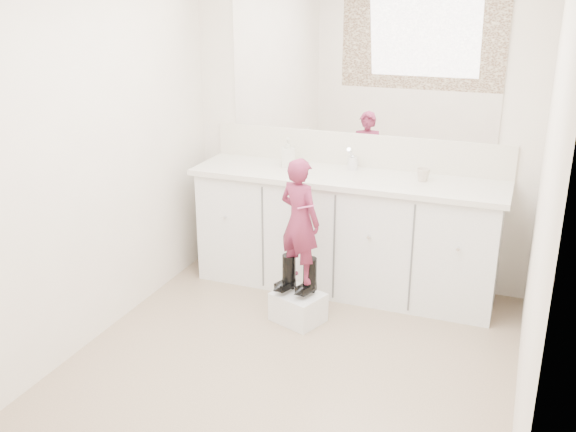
% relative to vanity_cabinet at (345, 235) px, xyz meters
% --- Properties ---
extents(floor, '(3.00, 3.00, 0.00)m').
position_rel_vanity_cabinet_xyz_m(floor, '(0.00, -1.23, -0.42)').
color(floor, '#7E6452').
rests_on(floor, ground).
extents(wall_back, '(2.60, 0.00, 2.60)m').
position_rel_vanity_cabinet_xyz_m(wall_back, '(0.00, 0.27, 0.77)').
color(wall_back, beige).
rests_on(wall_back, floor).
extents(wall_front, '(2.60, 0.00, 2.60)m').
position_rel_vanity_cabinet_xyz_m(wall_front, '(0.00, -2.73, 0.77)').
color(wall_front, beige).
rests_on(wall_front, floor).
extents(wall_left, '(0.00, 3.00, 3.00)m').
position_rel_vanity_cabinet_xyz_m(wall_left, '(-1.30, -1.23, 0.78)').
color(wall_left, beige).
rests_on(wall_left, floor).
extents(wall_right, '(0.00, 3.00, 3.00)m').
position_rel_vanity_cabinet_xyz_m(wall_right, '(1.30, -1.23, 0.78)').
color(wall_right, beige).
rests_on(wall_right, floor).
extents(vanity_cabinet, '(2.20, 0.55, 0.85)m').
position_rel_vanity_cabinet_xyz_m(vanity_cabinet, '(0.00, 0.00, 0.00)').
color(vanity_cabinet, silver).
rests_on(vanity_cabinet, floor).
extents(countertop, '(2.28, 0.58, 0.04)m').
position_rel_vanity_cabinet_xyz_m(countertop, '(0.00, -0.01, 0.45)').
color(countertop, beige).
rests_on(countertop, vanity_cabinet).
extents(backsplash, '(2.28, 0.03, 0.25)m').
position_rel_vanity_cabinet_xyz_m(backsplash, '(0.00, 0.26, 0.59)').
color(backsplash, beige).
rests_on(backsplash, countertop).
extents(mirror, '(2.00, 0.02, 1.00)m').
position_rel_vanity_cabinet_xyz_m(mirror, '(0.00, 0.26, 1.22)').
color(mirror, white).
rests_on(mirror, wall_back).
extents(dot_panel, '(2.00, 0.01, 1.20)m').
position_rel_vanity_cabinet_xyz_m(dot_panel, '(0.00, -2.71, 1.22)').
color(dot_panel, '#472819').
rests_on(dot_panel, wall_front).
extents(faucet, '(0.08, 0.08, 0.10)m').
position_rel_vanity_cabinet_xyz_m(faucet, '(0.00, 0.15, 0.52)').
color(faucet, silver).
rests_on(faucet, countertop).
extents(cup, '(0.10, 0.10, 0.09)m').
position_rel_vanity_cabinet_xyz_m(cup, '(0.54, 0.03, 0.51)').
color(cup, '#C4B39D').
rests_on(cup, countertop).
extents(soap_bottle, '(0.13, 0.13, 0.22)m').
position_rel_vanity_cabinet_xyz_m(soap_bottle, '(-0.48, 0.06, 0.57)').
color(soap_bottle, beige).
rests_on(soap_bottle, countertop).
extents(step_stool, '(0.39, 0.36, 0.20)m').
position_rel_vanity_cabinet_xyz_m(step_stool, '(-0.14, -0.63, -0.32)').
color(step_stool, silver).
rests_on(step_stool, floor).
extents(boot_left, '(0.15, 0.20, 0.26)m').
position_rel_vanity_cabinet_xyz_m(boot_left, '(-0.22, -0.61, -0.09)').
color(boot_left, black).
rests_on(boot_left, step_stool).
extents(boot_right, '(0.15, 0.20, 0.26)m').
position_rel_vanity_cabinet_xyz_m(boot_right, '(-0.07, -0.61, -0.09)').
color(boot_right, black).
rests_on(boot_right, step_stool).
extents(toddler, '(0.36, 0.30, 0.84)m').
position_rel_vanity_cabinet_xyz_m(toddler, '(-0.14, -0.61, 0.30)').
color(toddler, '#B03663').
rests_on(toddler, step_stool).
extents(toothbrush, '(0.13, 0.06, 0.06)m').
position_rel_vanity_cabinet_xyz_m(toothbrush, '(-0.07, -0.69, 0.43)').
color(toothbrush, '#D75393').
rests_on(toothbrush, toddler).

